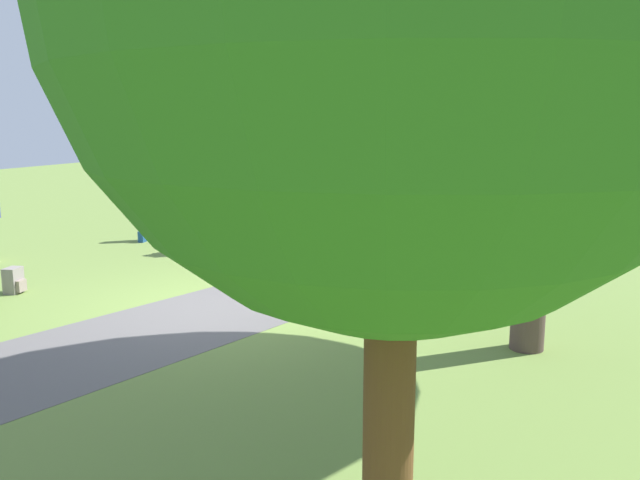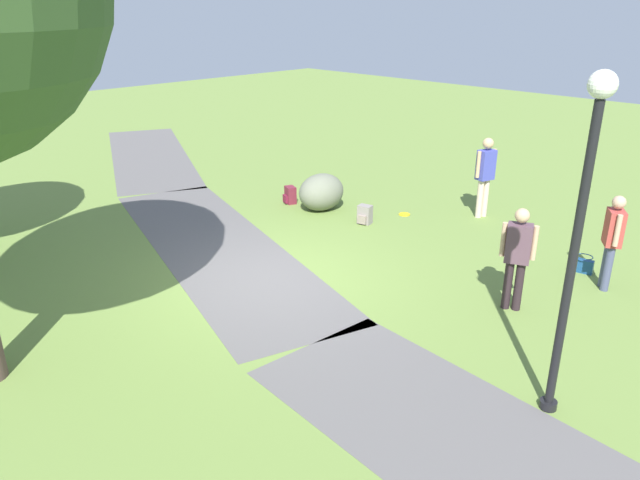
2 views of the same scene
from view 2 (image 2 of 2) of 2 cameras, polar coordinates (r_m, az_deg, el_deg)
The scene contains 12 objects.
ground_plane at distance 10.33m, azimuth -4.99°, elevation -3.73°, with size 48.00×48.00×0.00m, color olive.
footpath_segment_mid at distance 11.79m, azimuth -9.75°, elevation -0.62°, with size 8.29×4.39×0.01m.
footpath_segment_far at distance 19.29m, azimuth -15.83°, elevation 7.71°, with size 8.16×5.40×0.01m.
lamp_post at distance 6.72m, azimuth 23.39°, elevation 1.85°, with size 0.28×0.28×3.84m.
lawn_boulder at distance 13.58m, azimuth 0.13°, elevation 4.57°, with size 0.89×1.13×0.83m.
woman_with_handbag at distance 10.70m, azimuth 25.96°, elevation 0.31°, with size 0.39×0.45×1.60m.
man_near_boulder at distance 9.42m, azimuth 18.19°, elevation -1.13°, with size 0.48×0.37×1.63m.
passerby_on_path at distance 13.41m, azimuth 15.38°, elevation 6.26°, with size 0.32×0.51×1.75m.
handbag_on_grass at distance 11.45m, azimuth 23.69°, elevation -2.18°, with size 0.34×0.32×0.31m.
backpack_by_boulder at distance 14.09m, azimuth -2.86°, elevation 4.26°, with size 0.33×0.33×0.40m.
spare_backpack_on_lawn at distance 12.81m, azimuth 4.25°, elevation 2.39°, with size 0.32×0.31×0.40m.
frisbee_on_grass at distance 13.48m, azimuth 8.00°, elevation 2.43°, with size 0.25×0.25×0.02m.
Camera 2 is at (-7.21, 5.91, 4.44)m, focal length 33.79 mm.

